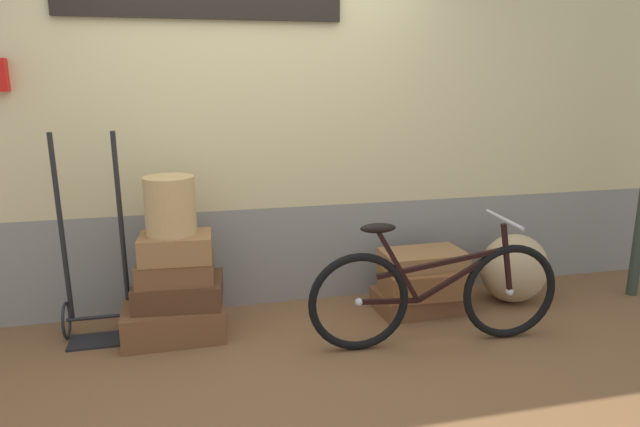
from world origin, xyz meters
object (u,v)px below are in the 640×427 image
at_px(suitcase_5, 423,281).
at_px(wicker_basket, 170,206).
at_px(bicycle, 435,293).
at_px(suitcase_4, 417,300).
at_px(suitcase_6, 423,259).
at_px(suitcase_2, 176,270).
at_px(luggage_trolley, 97,288).
at_px(suitcase_3, 176,247).
at_px(suitcase_0, 174,320).
at_px(suitcase_1, 179,291).
at_px(burlap_sack, 514,268).

bearing_deg(suitcase_5, wicker_basket, -177.68).
height_order(wicker_basket, bicycle, wicker_basket).
xyz_separation_m(suitcase_4, suitcase_5, (0.02, -0.04, 0.16)).
distance_m(suitcase_5, suitcase_6, 0.16).
relative_size(suitcase_2, suitcase_5, 0.83).
bearing_deg(suitcase_2, luggage_trolley, 171.65).
relative_size(suitcase_6, luggage_trolley, 0.44).
bearing_deg(suitcase_5, suitcase_3, -176.89).
relative_size(suitcase_0, suitcase_1, 1.16).
distance_m(suitcase_3, bicycle, 1.67).
distance_m(wicker_basket, luggage_trolley, 0.74).
relative_size(suitcase_3, wicker_basket, 1.21).
distance_m(suitcase_2, suitcase_5, 1.73).
bearing_deg(suitcase_4, suitcase_3, 179.15).
xyz_separation_m(burlap_sack, bicycle, (-0.88, -0.51, 0.08)).
relative_size(wicker_basket, burlap_sack, 0.71).
relative_size(suitcase_2, suitcase_3, 1.08).
bearing_deg(suitcase_0, suitcase_5, -1.43).
height_order(suitcase_2, suitcase_6, suitcase_2).
xyz_separation_m(suitcase_2, suitcase_4, (1.70, 0.02, -0.39)).
height_order(suitcase_6, burlap_sack, burlap_sack).
bearing_deg(wicker_basket, suitcase_6, 0.91).
height_order(suitcase_5, wicker_basket, wicker_basket).
xyz_separation_m(suitcase_2, bicycle, (1.58, -0.51, -0.12)).
distance_m(suitcase_0, suitcase_4, 1.73).
bearing_deg(suitcase_3, burlap_sack, 4.43).
bearing_deg(wicker_basket, burlap_sack, 0.13).
xyz_separation_m(suitcase_6, burlap_sack, (0.73, -0.02, -0.12)).
xyz_separation_m(suitcase_2, burlap_sack, (2.46, 0.00, -0.20)).
relative_size(suitcase_5, wicker_basket, 1.58).
relative_size(suitcase_0, suitcase_3, 1.44).
xyz_separation_m(suitcase_5, burlap_sack, (0.75, 0.03, 0.03)).
relative_size(suitcase_4, wicker_basket, 1.64).
bearing_deg(suitcase_2, suitcase_5, 3.05).
distance_m(luggage_trolley, bicycle, 2.17).
bearing_deg(suitcase_1, burlap_sack, 6.30).
bearing_deg(suitcase_1, suitcase_5, 5.28).
bearing_deg(wicker_basket, luggage_trolley, 167.47).
distance_m(suitcase_2, luggage_trolley, 0.53).
distance_m(suitcase_1, suitcase_3, 0.31).
distance_m(suitcase_3, suitcase_5, 1.75).
relative_size(suitcase_0, suitcase_4, 1.07).
xyz_separation_m(suitcase_1, luggage_trolley, (-0.52, 0.09, 0.04)).
bearing_deg(suitcase_0, bicycle, -18.19).
relative_size(suitcase_6, wicker_basket, 1.59).
height_order(luggage_trolley, burlap_sack, luggage_trolley).
relative_size(suitcase_6, bicycle, 0.36).
xyz_separation_m(suitcase_0, bicycle, (1.61, -0.51, 0.23)).
distance_m(suitcase_0, suitcase_6, 1.78).
height_order(suitcase_4, bicycle, bicycle).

